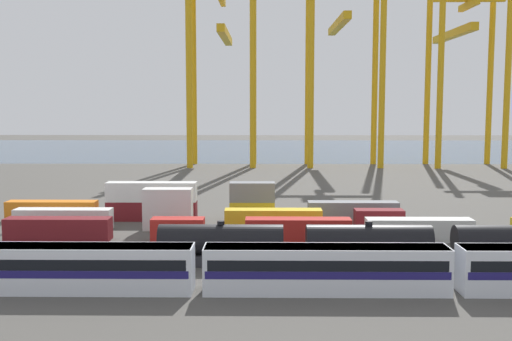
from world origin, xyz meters
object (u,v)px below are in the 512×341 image
(gantry_crane_east, at_px, (464,55))
(gantry_crane_west, at_px, (223,54))
(shipping_container_3, at_px, (419,230))
(shipping_container_8, at_px, (64,219))
(passenger_train, at_px, (326,267))
(shipping_container_9, at_px, (168,219))
(gantry_crane_central, at_px, (343,44))

(gantry_crane_east, bearing_deg, gantry_crane_west, 179.81)
(shipping_container_3, xyz_separation_m, shipping_container_8, (-42.95, 6.24, 0.00))
(passenger_train, bearing_deg, shipping_container_3, 57.38)
(shipping_container_9, xyz_separation_m, gantry_crane_east, (62.89, 84.18, 26.88))
(passenger_train, relative_size, gantry_crane_east, 1.37)
(gantry_crane_central, relative_size, gantry_crane_east, 1.12)
(passenger_train, height_order, gantry_crane_west, gantry_crane_west)
(shipping_container_3, relative_size, gantry_crane_east, 0.26)
(shipping_container_9, distance_m, gantry_crane_west, 88.72)
(gantry_crane_west, bearing_deg, shipping_container_3, -72.62)
(passenger_train, xyz_separation_m, shipping_container_9, (-17.16, 25.96, -0.84))
(shipping_container_3, distance_m, shipping_container_8, 43.40)
(passenger_train, height_order, shipping_container_9, passenger_train)
(passenger_train, xyz_separation_m, shipping_container_8, (-30.33, 25.96, -0.84))
(shipping_container_8, bearing_deg, gantry_crane_east, 47.90)
(passenger_train, height_order, gantry_crane_central, gantry_crane_central)
(gantry_crane_west, distance_m, gantry_crane_east, 61.48)
(passenger_train, bearing_deg, shipping_container_8, 139.44)
(passenger_train, relative_size, shipping_container_3, 5.18)
(gantry_crane_central, bearing_deg, passenger_train, -97.74)
(shipping_container_3, height_order, shipping_container_8, same)
(shipping_container_3, relative_size, gantry_crane_west, 0.26)
(gantry_crane_west, height_order, gantry_crane_east, gantry_crane_west)
(shipping_container_3, height_order, gantry_crane_west, gantry_crane_west)
(shipping_container_8, relative_size, gantry_crane_east, 0.26)
(shipping_container_8, bearing_deg, shipping_container_9, 0.00)
(shipping_container_3, height_order, shipping_container_9, same)
(passenger_train, bearing_deg, gantry_crane_east, 67.45)
(shipping_container_8, distance_m, gantry_crane_central, 100.17)
(passenger_train, xyz_separation_m, gantry_crane_west, (-15.75, 110.35, 26.50))
(passenger_train, xyz_separation_m, gantry_crane_east, (45.73, 110.14, 26.03))
(gantry_crane_east, bearing_deg, shipping_container_3, -110.11)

